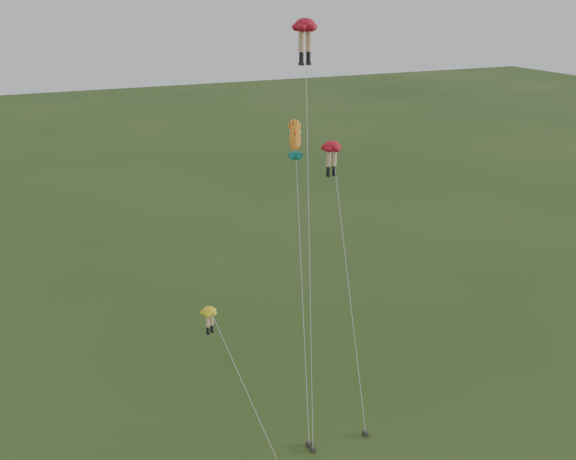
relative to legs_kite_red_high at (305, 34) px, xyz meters
name	(u,v)px	position (x,y,z in m)	size (l,w,h in m)	color
ground	(308,425)	(-2.75, -6.72, -22.56)	(300.00, 300.00, 0.00)	#274518
legs_kite_red_high	(305,34)	(0.00, 0.00, 0.00)	(4.51, 10.13, 23.46)	#B51222
legs_kite_red_mid	(332,153)	(2.28, 0.53, -7.62)	(3.13, 10.55, 15.74)	#B51222
legs_kite_yellow	(212,319)	(-7.65, -3.84, -15.57)	(2.57, 8.41, 7.65)	yellow
fish_kite	(295,138)	(0.48, 2.51, -6.83)	(5.07, 12.74, 17.07)	yellow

